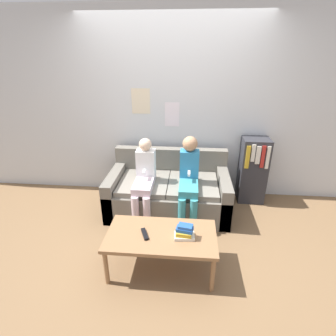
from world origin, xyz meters
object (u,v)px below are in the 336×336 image
at_px(couch, 169,191).
at_px(coffee_table, 161,238).
at_px(bookshelf, 253,170).
at_px(person_left, 144,177).
at_px(person_right, 189,176).
at_px(tv_remote, 145,234).

distance_m(couch, coffee_table, 1.13).
xyz_separation_m(couch, bookshelf, (1.18, 0.34, 0.21)).
bearing_deg(bookshelf, couch, -163.71).
xyz_separation_m(person_left, person_right, (0.56, 0.01, 0.03)).
bearing_deg(couch, person_right, -36.82).
distance_m(tv_remote, bookshelf, 1.99).
xyz_separation_m(coffee_table, person_left, (-0.32, 0.91, 0.20)).
bearing_deg(coffee_table, couch, 91.10).
xyz_separation_m(coffee_table, bookshelf, (1.15, 1.47, 0.10)).
bearing_deg(bookshelf, coffee_table, -128.19).
distance_m(person_right, bookshelf, 1.07).
bearing_deg(coffee_table, tv_remote, -171.32).
height_order(couch, bookshelf, bookshelf).
bearing_deg(tv_remote, couch, 61.28).
bearing_deg(person_left, tv_remote, -80.39).
height_order(person_left, person_right, person_right).
height_order(tv_remote, bookshelf, bookshelf).
bearing_deg(coffee_table, bookshelf, 51.81).
bearing_deg(tv_remote, coffee_table, -13.32).
height_order(person_left, bookshelf, person_left).
bearing_deg(person_left, couch, 35.85).
relative_size(couch, person_right, 1.48).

